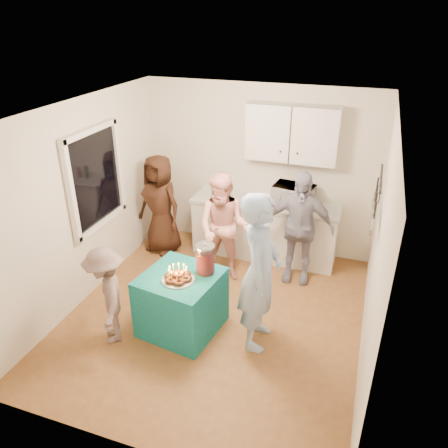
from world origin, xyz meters
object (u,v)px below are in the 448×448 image
(child_near_left, at_px, (107,296))
(woman_back_center, at_px, (224,228))
(man_birthday, at_px, (260,272))
(party_table, at_px, (182,302))
(microwave, at_px, (293,196))
(woman_back_left, at_px, (160,205))
(counter, at_px, (264,230))
(punch_jar, at_px, (205,260))
(woman_back_right, at_px, (299,228))

(child_near_left, bearing_deg, woman_back_center, 119.33)
(man_birthday, xyz_separation_m, woman_back_center, (-0.82, 1.15, -0.15))
(party_table, bearing_deg, microwave, 66.10)
(man_birthday, bearing_deg, woman_back_left, 47.51)
(party_table, bearing_deg, woman_back_center, 85.29)
(microwave, distance_m, woman_back_left, 2.05)
(counter, height_order, woman_back_center, woman_back_center)
(counter, bearing_deg, party_table, -103.68)
(woman_back_left, height_order, child_near_left, woman_back_left)
(woman_back_left, relative_size, child_near_left, 1.31)
(party_table, xyz_separation_m, man_birthday, (0.93, 0.09, 0.56))
(party_table, bearing_deg, child_near_left, -148.08)
(party_table, distance_m, woman_back_left, 2.04)
(man_birthday, bearing_deg, microwave, -3.88)
(woman_back_center, distance_m, child_near_left, 1.89)
(party_table, height_order, punch_jar, punch_jar)
(woman_back_center, bearing_deg, punch_jar, -81.38)
(microwave, height_order, woman_back_left, woman_back_left)
(woman_back_right, height_order, child_near_left, woman_back_right)
(microwave, relative_size, man_birthday, 0.31)
(man_birthday, relative_size, woman_back_left, 1.19)
(woman_back_center, bearing_deg, man_birthday, -53.61)
(counter, height_order, woman_back_left, woman_back_left)
(punch_jar, distance_m, woman_back_left, 2.02)
(counter, relative_size, child_near_left, 1.80)
(microwave, bearing_deg, party_table, -106.88)
(party_table, xyz_separation_m, punch_jar, (0.25, 0.17, 0.55))
(punch_jar, xyz_separation_m, man_birthday, (0.68, -0.08, 0.01))
(counter, bearing_deg, man_birthday, -77.68)
(party_table, distance_m, woman_back_right, 1.95)
(party_table, distance_m, child_near_left, 0.87)
(counter, relative_size, punch_jar, 6.47)
(woman_back_left, distance_m, woman_back_right, 2.19)
(punch_jar, relative_size, woman_back_right, 0.21)
(woman_back_right, bearing_deg, woman_back_left, 173.43)
(counter, distance_m, party_table, 2.11)
(microwave, height_order, party_table, microwave)
(microwave, distance_m, punch_jar, 1.99)
(party_table, height_order, man_birthday, man_birthday)
(counter, xyz_separation_m, punch_jar, (-0.25, -1.88, 0.50))
(party_table, height_order, woman_back_left, woman_back_left)
(party_table, distance_m, man_birthday, 1.09)
(microwave, distance_m, child_near_left, 3.01)
(microwave, height_order, man_birthday, man_birthday)
(man_birthday, xyz_separation_m, woman_back_right, (0.17, 1.45, -0.12))
(woman_back_right, bearing_deg, punch_jar, -124.93)
(counter, relative_size, woman_back_right, 1.34)
(woman_back_left, bearing_deg, counter, 29.88)
(microwave, bearing_deg, punch_jar, -102.31)
(counter, height_order, party_table, counter)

